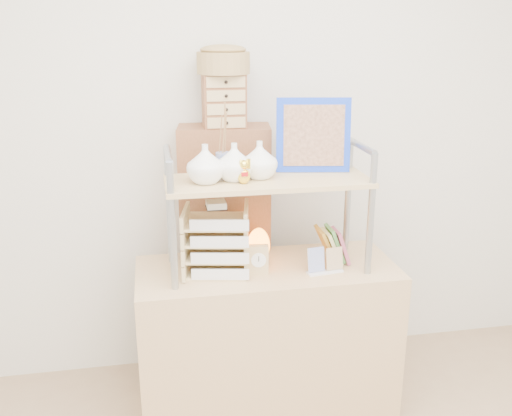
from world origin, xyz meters
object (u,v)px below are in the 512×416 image
at_px(letter_tray, 217,244).
at_px(cabinet, 226,254).
at_px(salt_lamp, 258,246).
at_px(desk, 267,339).

bearing_deg(letter_tray, cabinet, 76.60).
bearing_deg(cabinet, letter_tray, -95.83).
height_order(cabinet, letter_tray, cabinet).
bearing_deg(cabinet, salt_lamp, -63.67).
bearing_deg(salt_lamp, desk, -53.87).
relative_size(letter_tray, salt_lamp, 1.88).
xyz_separation_m(desk, letter_tray, (-0.23, -0.00, 0.51)).
relative_size(desk, cabinet, 0.89).
bearing_deg(cabinet, desk, -61.26).
distance_m(letter_tray, salt_lamp, 0.21).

